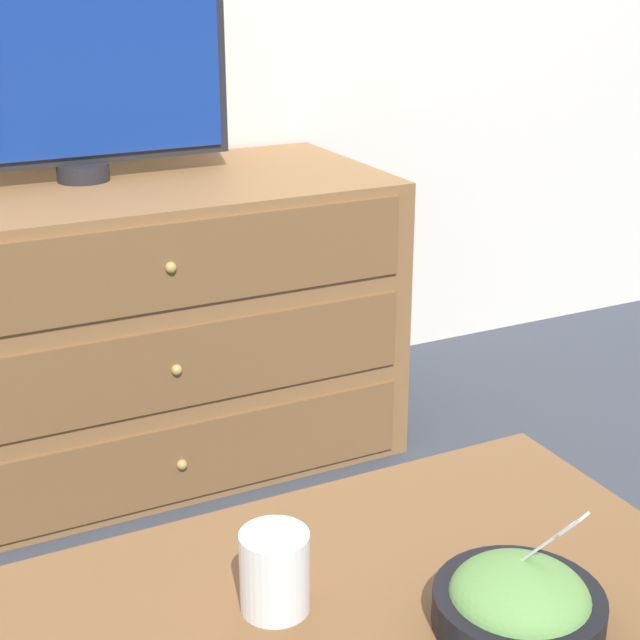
{
  "coord_description": "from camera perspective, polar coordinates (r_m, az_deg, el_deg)",
  "views": [
    {
      "loc": [
        -0.65,
        -2.46,
        1.18
      ],
      "look_at": [
        -0.08,
        -1.33,
        0.7
      ],
      "focal_mm": 55.0,
      "sensor_mm": 36.0,
      "label": 1
    }
  ],
  "objects": [
    {
      "name": "drink_cup",
      "position": [
        1.2,
        -2.64,
        -14.66
      ],
      "size": [
        0.08,
        0.08,
        0.1
      ],
      "color": "beige",
      "rests_on": "coffee_table"
    },
    {
      "name": "takeout_bowl",
      "position": [
        1.2,
        11.5,
        -15.85
      ],
      "size": [
        0.2,
        0.2,
        0.16
      ],
      "color": "black",
      "rests_on": "coffee_table"
    },
    {
      "name": "dresser",
      "position": [
        2.37,
        -10.6,
        -0.34
      ],
      "size": [
        1.18,
        0.59,
        0.69
      ],
      "color": "olive",
      "rests_on": "ground_plane"
    },
    {
      "name": "tv",
      "position": [
        2.3,
        -14.12,
        13.83
      ],
      "size": [
        0.7,
        0.12,
        0.46
      ],
      "color": "#232328",
      "rests_on": "dresser"
    },
    {
      "name": "ground_plane",
      "position": [
        2.81,
        -10.67,
        -4.58
      ],
      "size": [
        12.0,
        12.0,
        0.0
      ],
      "primitive_type": "plane",
      "color": "#383D47"
    }
  ]
}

